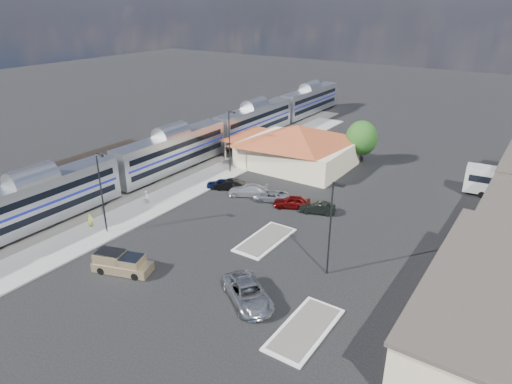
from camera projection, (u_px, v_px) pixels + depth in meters
The scene contains 22 objects.
ground at pixel (223, 238), 47.84m from camera, with size 280.00×280.00×0.00m, color black.
railbed at pixel (140, 175), 64.68m from camera, with size 16.00×100.00×0.12m, color #4C4944.
platform at pixel (177, 193), 58.53m from camera, with size 5.50×92.00×0.18m, color gray.
passenger_train at pixel (173, 153), 64.95m from camera, with size 3.00×104.00×5.55m.
freight_cars at pixel (99, 167), 62.07m from camera, with size 2.80×46.00×4.00m.
station_depot at pixel (297, 145), 67.29m from camera, with size 18.35×12.24×6.20m.
traffic_island_south at pixel (265, 240), 47.29m from camera, with size 3.30×7.50×0.21m.
traffic_island_north at pixel (305, 329), 34.53m from camera, with size 3.30×7.50×0.21m.
lamp_plat_s at pixel (101, 187), 46.74m from camera, with size 1.08×0.25×9.00m.
lamp_plat_n at pixel (230, 137), 63.55m from camera, with size 1.08×0.25×9.00m.
lamp_lot at pixel (332, 221), 39.56m from camera, with size 1.08×0.25×9.00m.
tree_depot at pixel (362, 138), 67.65m from camera, with size 4.71×4.71×6.63m.
pickup_truck at pixel (122, 263), 41.59m from camera, with size 5.74×3.55×1.86m.
suv at pixel (248, 293), 37.45m from camera, with size 2.84×6.16×1.71m, color #A4A7AC.
person_a at pixel (91, 221), 49.17m from camera, with size 0.60×0.39×1.64m, color #C9D843.
person_b at pixel (146, 198), 55.01m from camera, with size 0.80×0.62×1.64m, color silver.
parked_car_a at pixel (221, 184), 60.04m from camera, with size 1.52×3.77×1.28m, color #0B163B.
parked_car_b at pixel (229, 185), 59.64m from camera, with size 1.46×4.19×1.38m, color black.
parked_car_c at pixel (248, 190), 57.75m from camera, with size 2.06×5.08×1.47m, color silver.
parked_car_d at pixel (271, 196), 56.39m from camera, with size 2.11×4.57×1.27m, color #9B9EA3.
parked_car_e at pixel (292, 202), 54.48m from camera, with size 1.76×4.38×1.49m, color maroon.
parked_car_f at pixel (317, 208), 53.09m from camera, with size 1.45×4.17×1.37m, color black.
Camera 1 is at (26.32, -33.05, 23.23)m, focal length 32.00 mm.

